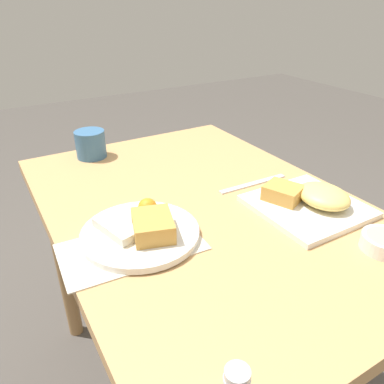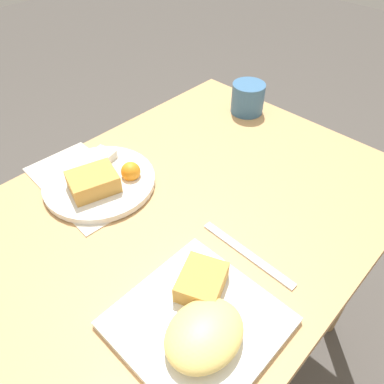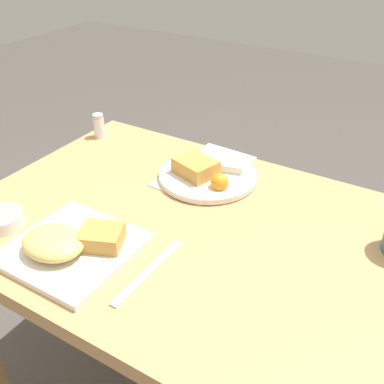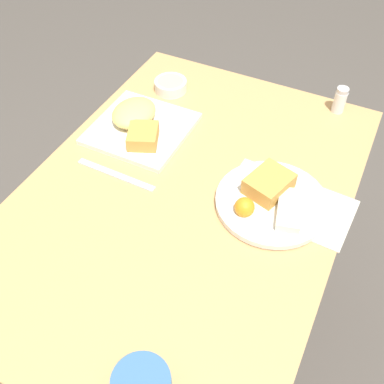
# 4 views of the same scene
# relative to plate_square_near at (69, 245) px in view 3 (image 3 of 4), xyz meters

# --- Properties ---
(dining_table) EXTENTS (1.01, 0.71, 0.71)m
(dining_table) POSITION_rel_plate_square_near_xyz_m (0.15, 0.21, -0.11)
(dining_table) COLOR tan
(dining_table) RESTS_ON ground_plane
(menu_card) EXTENTS (0.17, 0.29, 0.00)m
(menu_card) POSITION_rel_plate_square_near_xyz_m (0.07, 0.43, -0.02)
(menu_card) COLOR beige
(menu_card) RESTS_ON dining_table
(plate_square_near) EXTENTS (0.24, 0.24, 0.06)m
(plate_square_near) POSITION_rel_plate_square_near_xyz_m (0.00, 0.00, 0.00)
(plate_square_near) COLOR white
(plate_square_near) RESTS_ON dining_table
(plate_oval_far) EXTENTS (0.25, 0.25, 0.05)m
(plate_oval_far) POSITION_rel_plate_square_near_xyz_m (0.09, 0.39, -0.00)
(plate_oval_far) COLOR white
(plate_oval_far) RESTS_ON menu_card
(sauce_ramekin) EXTENTS (0.09, 0.09, 0.03)m
(sauce_ramekin) POSITION_rel_plate_square_near_xyz_m (-0.19, -0.01, -0.00)
(sauce_ramekin) COLOR white
(sauce_ramekin) RESTS_ON dining_table
(salt_shaker) EXTENTS (0.03, 0.03, 0.07)m
(salt_shaker) POSITION_rel_plate_square_near_xyz_m (-0.31, 0.44, 0.01)
(salt_shaker) COLOR white
(salt_shaker) RESTS_ON dining_table
(butter_knife) EXTENTS (0.02, 0.21, 0.00)m
(butter_knife) POSITION_rel_plate_square_near_xyz_m (0.17, 0.04, -0.02)
(butter_knife) COLOR silver
(butter_knife) RESTS_ON dining_table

